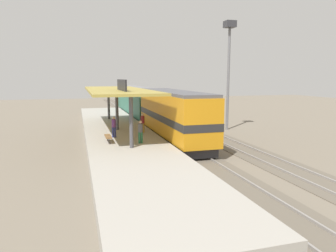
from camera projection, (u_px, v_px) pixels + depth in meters
ground_plane at (184, 135)px, 31.44m from camera, size 120.00×120.00×0.00m
track_near at (164, 136)px, 30.89m from camera, size 3.20×110.00×0.16m
track_far at (208, 134)px, 32.15m from camera, size 3.20×110.00×0.16m
platform at (118, 134)px, 29.56m from camera, size 6.00×44.00×0.90m
station_canopy at (117, 91)px, 28.85m from camera, size 5.20×18.00×4.70m
platform_bench at (108, 137)px, 23.61m from camera, size 0.44×1.70×0.50m
locomotive at (173, 115)px, 27.84m from camera, size 2.93×14.43×4.44m
passenger_carriage_single at (136, 102)px, 44.94m from camera, size 2.90×20.00×4.24m
light_mast at (229, 53)px, 33.69m from camera, size 1.10×1.10×11.70m
person_waiting at (143, 122)px, 27.73m from camera, size 0.34×0.34×1.71m
person_walking at (140, 131)px, 23.22m from camera, size 0.34×0.34×1.71m
person_boarding at (114, 126)px, 25.54m from camera, size 0.34×0.34×1.71m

